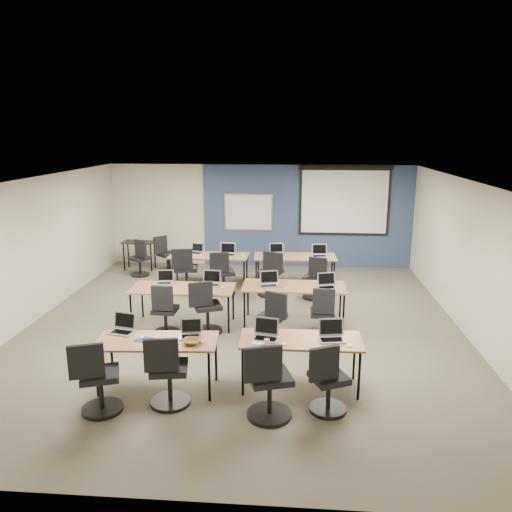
# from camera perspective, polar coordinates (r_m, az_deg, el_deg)

# --- Properties ---
(floor) EXTENTS (8.00, 9.00, 0.02)m
(floor) POSITION_cam_1_polar(r_m,az_deg,el_deg) (9.34, -1.54, -8.17)
(floor) COLOR #6B6354
(floor) RESTS_ON ground
(ceiling) EXTENTS (8.00, 9.00, 0.02)m
(ceiling) POSITION_cam_1_polar(r_m,az_deg,el_deg) (8.69, -1.66, 8.55)
(ceiling) COLOR white
(ceiling) RESTS_ON ground
(wall_back) EXTENTS (8.00, 0.04, 2.70)m
(wall_back) POSITION_cam_1_polar(r_m,az_deg,el_deg) (13.32, 0.45, 4.61)
(wall_back) COLOR beige
(wall_back) RESTS_ON ground
(wall_front) EXTENTS (8.00, 0.04, 2.70)m
(wall_front) POSITION_cam_1_polar(r_m,az_deg,el_deg) (4.74, -7.51, -13.50)
(wall_front) COLOR beige
(wall_front) RESTS_ON ground
(wall_left) EXTENTS (0.04, 9.00, 2.70)m
(wall_left) POSITION_cam_1_polar(r_m,az_deg,el_deg) (10.15, -24.67, 0.33)
(wall_left) COLOR beige
(wall_left) RESTS_ON ground
(wall_right) EXTENTS (0.04, 9.00, 2.70)m
(wall_right) POSITION_cam_1_polar(r_m,az_deg,el_deg) (9.39, 23.46, -0.57)
(wall_right) COLOR beige
(wall_right) RESTS_ON ground
(blue_accent_panel) EXTENTS (5.50, 0.04, 2.70)m
(blue_accent_panel) POSITION_cam_1_polar(r_m,az_deg,el_deg) (13.26, 5.85, 4.50)
(blue_accent_panel) COLOR #3D5977
(blue_accent_panel) RESTS_ON wall_back
(whiteboard) EXTENTS (1.28, 0.03, 0.98)m
(whiteboard) POSITION_cam_1_polar(r_m,az_deg,el_deg) (13.25, -0.87, 5.00)
(whiteboard) COLOR #B1B1B1
(whiteboard) RESTS_ON wall_back
(projector_screen) EXTENTS (2.40, 0.10, 1.82)m
(projector_screen) POSITION_cam_1_polar(r_m,az_deg,el_deg) (13.17, 10.08, 6.65)
(projector_screen) COLOR black
(projector_screen) RESTS_ON wall_back
(training_table_front_left) EXTENTS (1.67, 0.69, 0.73)m
(training_table_front_left) POSITION_cam_1_polar(r_m,az_deg,el_deg) (7.14, -11.25, -9.77)
(training_table_front_left) COLOR #905F32
(training_table_front_left) RESTS_ON floor
(training_table_front_right) EXTENTS (1.69, 0.70, 0.73)m
(training_table_front_right) POSITION_cam_1_polar(r_m,az_deg,el_deg) (7.07, 5.14, -9.80)
(training_table_front_right) COLOR #A17336
(training_table_front_right) RESTS_ON floor
(training_table_mid_left) EXTENTS (1.90, 0.79, 0.73)m
(training_table_mid_left) POSITION_cam_1_polar(r_m,az_deg,el_deg) (9.34, -8.36, -3.83)
(training_table_mid_left) COLOR brown
(training_table_mid_left) RESTS_ON floor
(training_table_mid_right) EXTENTS (1.92, 0.80, 0.73)m
(training_table_mid_right) POSITION_cam_1_polar(r_m,az_deg,el_deg) (9.38, 4.37, -3.65)
(training_table_mid_right) COLOR olive
(training_table_mid_right) RESTS_ON floor
(training_table_back_left) EXTENTS (1.83, 0.76, 0.73)m
(training_table_back_left) POSITION_cam_1_polar(r_m,az_deg,el_deg) (11.69, -5.39, -0.11)
(training_table_back_left) COLOR #9C6836
(training_table_back_left) RESTS_ON floor
(training_table_back_right) EXTENTS (1.88, 0.78, 0.73)m
(training_table_back_right) POSITION_cam_1_polar(r_m,az_deg,el_deg) (11.59, 4.49, -0.21)
(training_table_back_right) COLOR brown
(training_table_back_right) RESTS_ON floor
(laptop_0) EXTENTS (0.34, 0.29, 0.26)m
(laptop_0) POSITION_cam_1_polar(r_m,az_deg,el_deg) (7.49, -14.98, -7.88)
(laptop_0) COLOR #BBBBC4
(laptop_0) RESTS_ON training_table_front_left
(mouse_0) EXTENTS (0.07, 0.10, 0.03)m
(mouse_0) POSITION_cam_1_polar(r_m,az_deg,el_deg) (7.23, -12.91, -9.03)
(mouse_0) COLOR white
(mouse_0) RESTS_ON training_table_front_left
(task_chair_0) EXTENTS (0.55, 0.53, 1.01)m
(task_chair_0) POSITION_cam_1_polar(r_m,az_deg,el_deg) (6.86, -17.66, -13.67)
(task_chair_0) COLOR black
(task_chair_0) RESTS_ON floor
(laptop_1) EXTENTS (0.30, 0.25, 0.23)m
(laptop_1) POSITION_cam_1_polar(r_m,az_deg,el_deg) (7.16, -7.49, -8.62)
(laptop_1) COLOR silver
(laptop_1) RESTS_ON training_table_front_left
(mouse_1) EXTENTS (0.09, 0.11, 0.03)m
(mouse_1) POSITION_cam_1_polar(r_m,az_deg,el_deg) (6.96, -6.23, -9.67)
(mouse_1) COLOR white
(mouse_1) RESTS_ON training_table_front_left
(task_chair_1) EXTENTS (0.54, 0.54, 1.02)m
(task_chair_1) POSITION_cam_1_polar(r_m,az_deg,el_deg) (6.80, -10.06, -13.41)
(task_chair_1) COLOR black
(task_chair_1) RESTS_ON floor
(laptop_2) EXTENTS (0.35, 0.30, 0.27)m
(laptop_2) POSITION_cam_1_polar(r_m,az_deg,el_deg) (7.03, 1.14, -8.85)
(laptop_2) COLOR #B2B3BD
(laptop_2) RESTS_ON training_table_front_right
(mouse_2) EXTENTS (0.09, 0.11, 0.04)m
(mouse_2) POSITION_cam_1_polar(r_m,az_deg,el_deg) (6.85, 3.17, -9.99)
(mouse_2) COLOR white
(mouse_2) RESTS_ON training_table_front_right
(task_chair_2) EXTENTS (0.59, 0.58, 1.05)m
(task_chair_2) POSITION_cam_1_polar(r_m,az_deg,el_deg) (6.43, 1.38, -14.73)
(task_chair_2) COLOR black
(task_chair_2) RESTS_ON floor
(laptop_3) EXTENTS (0.35, 0.30, 0.27)m
(laptop_3) POSITION_cam_1_polar(r_m,az_deg,el_deg) (7.07, 8.61, -8.88)
(laptop_3) COLOR #A2A2A9
(laptop_3) RESTS_ON training_table_front_right
(mouse_3) EXTENTS (0.07, 0.10, 0.03)m
(mouse_3) POSITION_cam_1_polar(r_m,az_deg,el_deg) (6.91, 10.68, -10.02)
(mouse_3) COLOR white
(mouse_3) RESTS_ON training_table_front_right
(task_chair_3) EXTENTS (0.52, 0.49, 0.97)m
(task_chair_3) POSITION_cam_1_polar(r_m,az_deg,el_deg) (6.62, 8.15, -14.33)
(task_chair_3) COLOR black
(task_chair_3) RESTS_ON floor
(laptop_4) EXTENTS (0.31, 0.26, 0.24)m
(laptop_4) POSITION_cam_1_polar(r_m,az_deg,el_deg) (9.64, -10.40, -2.73)
(laptop_4) COLOR silver
(laptop_4) RESTS_ON training_table_mid_left
(mouse_4) EXTENTS (0.06, 0.09, 0.03)m
(mouse_4) POSITION_cam_1_polar(r_m,az_deg,el_deg) (9.36, -9.64, -3.51)
(mouse_4) COLOR white
(mouse_4) RESTS_ON training_table_mid_left
(task_chair_4) EXTENTS (0.47, 0.47, 0.95)m
(task_chair_4) POSITION_cam_1_polar(r_m,az_deg,el_deg) (9.04, -10.39, -6.54)
(task_chair_4) COLOR black
(task_chair_4) RESTS_ON floor
(laptop_5) EXTENTS (0.34, 0.29, 0.26)m
(laptop_5) POSITION_cam_1_polar(r_m,az_deg,el_deg) (9.43, -5.14, -2.90)
(laptop_5) COLOR silver
(laptop_5) RESTS_ON training_table_mid_left
(mouse_5) EXTENTS (0.08, 0.11, 0.03)m
(mouse_5) POSITION_cam_1_polar(r_m,az_deg,el_deg) (9.22, -3.86, -3.60)
(mouse_5) COLOR white
(mouse_5) RESTS_ON training_table_mid_left
(task_chair_5) EXTENTS (0.55, 0.52, 1.00)m
(task_chair_5) POSITION_cam_1_polar(r_m,az_deg,el_deg) (8.99, -5.74, -6.31)
(task_chair_5) COLOR black
(task_chair_5) RESTS_ON floor
(laptop_6) EXTENTS (0.35, 0.30, 0.27)m
(laptop_6) POSITION_cam_1_polar(r_m,az_deg,el_deg) (9.33, 1.48, -3.02)
(laptop_6) COLOR #A3A4B0
(laptop_6) RESTS_ON training_table_mid_right
(mouse_6) EXTENTS (0.08, 0.11, 0.03)m
(mouse_6) POSITION_cam_1_polar(r_m,az_deg,el_deg) (9.19, 3.50, -3.66)
(mouse_6) COLOR white
(mouse_6) RESTS_ON training_table_mid_right
(task_chair_6) EXTENTS (0.52, 0.48, 0.96)m
(task_chair_6) POSITION_cam_1_polar(r_m,az_deg,el_deg) (8.53, 1.91, -7.54)
(task_chair_6) COLOR black
(task_chair_6) RESTS_ON floor
(laptop_7) EXTENTS (0.34, 0.29, 0.26)m
(laptop_7) POSITION_cam_1_polar(r_m,az_deg,el_deg) (9.32, 8.06, -3.18)
(laptop_7) COLOR silver
(laptop_7) RESTS_ON training_table_mid_right
(mouse_7) EXTENTS (0.09, 0.12, 0.04)m
(mouse_7) POSITION_cam_1_polar(r_m,az_deg,el_deg) (9.13, 9.04, -3.93)
(mouse_7) COLOR white
(mouse_7) RESTS_ON training_table_mid_right
(task_chair_7) EXTENTS (0.47, 0.47, 0.95)m
(task_chair_7) POSITION_cam_1_polar(r_m,az_deg,el_deg) (8.82, 7.61, -6.94)
(task_chair_7) COLOR black
(task_chair_7) RESTS_ON floor
(laptop_8) EXTENTS (0.30, 0.26, 0.23)m
(laptop_8) POSITION_cam_1_polar(r_m,az_deg,el_deg) (11.88, -6.76, 0.59)
(laptop_8) COLOR #B2B2B2
(laptop_8) RESTS_ON training_table_back_left
(mouse_8) EXTENTS (0.09, 0.12, 0.04)m
(mouse_8) POSITION_cam_1_polar(r_m,az_deg,el_deg) (11.68, -6.28, 0.14)
(mouse_8) COLOR white
(mouse_8) RESTS_ON training_table_back_left
(task_chair_8) EXTENTS (0.57, 0.57, 1.04)m
(task_chair_8) POSITION_cam_1_polar(r_m,az_deg,el_deg) (11.31, -8.06, -2.00)
(task_chair_8) COLOR black
(task_chair_8) RESTS_ON floor
(laptop_9) EXTENTS (0.36, 0.30, 0.27)m
(laptop_9) POSITION_cam_1_polar(r_m,az_deg,el_deg) (11.67, -3.29, 0.46)
(laptop_9) COLOR silver
(laptop_9) RESTS_ON training_table_back_left
(mouse_9) EXTENTS (0.08, 0.11, 0.04)m
(mouse_9) POSITION_cam_1_polar(r_m,az_deg,el_deg) (11.52, -1.44, 0.03)
(mouse_9) COLOR white
(mouse_9) RESTS_ON training_table_back_left
(task_chair_9) EXTENTS (0.53, 0.52, 1.00)m
(task_chair_9) POSITION_cam_1_polar(r_m,az_deg,el_deg) (11.05, -3.84, -2.38)
(task_chair_9) COLOR black
(task_chair_9) RESTS_ON floor
(laptop_10) EXTENTS (0.33, 0.28, 0.25)m
(laptop_10) POSITION_cam_1_polar(r_m,az_deg,el_deg) (11.71, 2.33, 0.50)
(laptop_10) COLOR silver
(laptop_10) RESTS_ON training_table_back_right
(mouse_10) EXTENTS (0.06, 0.09, 0.03)m
(mouse_10) POSITION_cam_1_polar(r_m,az_deg,el_deg) (11.40, 3.21, -0.15)
(mouse_10) COLOR white
(mouse_10) RESTS_ON training_table_back_right
(task_chair_10) EXTENTS (0.57, 0.55, 1.03)m
(task_chair_10) POSITION_cam_1_polar(r_m,az_deg,el_deg) (10.95, 1.69, -2.43)
(task_chair_10) COLOR black
(task_chair_10) RESTS_ON floor
(laptop_11) EXTENTS (0.35, 0.30, 0.27)m
(laptop_11) POSITION_cam_1_polar(r_m,az_deg,el_deg) (11.62, 7.26, 0.31)
(laptop_11) COLOR #B8B8C1
(laptop_11) RESTS_ON training_table_back_right
(mouse_11) EXTENTS (0.06, 0.09, 0.03)m
(mouse_11) POSITION_cam_1_polar(r_m,az_deg,el_deg) (11.45, 8.09, -0.21)
(mouse_11) COLOR white
(mouse_11) RESTS_ON training_table_back_right
(task_chair_11) EXTENTS (0.49, 0.48, 0.96)m
(task_chair_11) POSITION_cam_1_polar(r_m,az_deg,el_deg) (10.82, 6.77, -2.90)
(task_chair_11) COLOR black
(task_chair_11) RESTS_ON floor
(blue_mousepad) EXTENTS (0.29, 0.27, 0.01)m
(blue_mousepad) POSITION_cam_1_polar(r_m,az_deg,el_deg) (7.16, -12.58, -9.33)
(blue_mousepad) COLOR navy
(blue_mousepad) RESTS_ON training_table_front_left
(snack_bowl) EXTENTS (0.28, 0.28, 0.07)m
(snack_bowl) POSITION_cam_1_polar(r_m,az_deg,el_deg) (6.92, -7.35, -9.64)
(snack_bowl) COLOR brown
(snack_bowl) RESTS_ON training_table_front_left
(snack_plate) EXTENTS (0.21, 0.21, 0.01)m
(snack_plate) POSITION_cam_1_polar(r_m,az_deg,el_deg) (6.91, 0.25, -9.83)
(snack_plate) COLOR white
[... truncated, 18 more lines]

